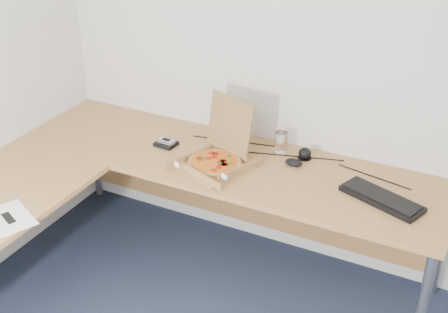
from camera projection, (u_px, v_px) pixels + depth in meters
The scene contains 11 objects.
room_shell at pixel (167, 243), 1.82m from camera, with size 3.50×3.50×2.50m, color silver, non-canonical shape.
desk at pixel (136, 185), 3.17m from camera, with size 2.50×2.20×0.73m.
pizza_box at pixel (216, 159), 3.28m from camera, with size 0.33×0.39×0.34m.
drinking_glass at pixel (281, 142), 3.42m from camera, with size 0.07×0.07×0.12m, color white.
keyboard at pixel (382, 199), 2.98m from camera, with size 0.42×0.15×0.03m, color black.
mouse at pixel (294, 162), 3.30m from camera, with size 0.10×0.07×0.04m, color black.
wallet at pixel (166, 144), 3.51m from camera, with size 0.12×0.10×0.02m, color black.
phone at pixel (166, 141), 3.50m from camera, with size 0.10×0.05×0.02m, color #B2B5BA.
paper_sheet at pixel (8, 218), 2.85m from camera, with size 0.28×0.20×0.00m, color white.
dome_speaker at pixel (305, 153), 3.36m from camera, with size 0.08×0.08×0.07m, color black.
cable_bundle at pixel (292, 156), 3.39m from camera, with size 0.64×0.04×0.01m, color black, non-canonical shape.
Camera 1 is at (0.82, -1.23, 2.35)m, focal length 47.59 mm.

